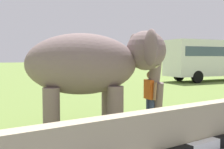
{
  "coord_description": "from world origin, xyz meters",
  "views": [
    {
      "loc": [
        -0.3,
        0.28,
        2.07
      ],
      "look_at": [
        3.81,
        6.43,
        1.6
      ],
      "focal_mm": 43.63,
      "sensor_mm": 36.0,
      "label": 1
    }
  ],
  "objects": [
    {
      "name": "person_handler",
      "position": [
        5.16,
        6.39,
        0.93
      ],
      "size": [
        0.32,
        0.66,
        1.66
      ],
      "color": "navy",
      "rests_on": "ground_plane"
    },
    {
      "name": "barrier_parapet",
      "position": [
        2.0,
        4.31,
        0.5
      ],
      "size": [
        28.0,
        0.36,
        1.0
      ],
      "primitive_type": "cube",
      "color": "tan",
      "rests_on": "ground_plane"
    },
    {
      "name": "elephant",
      "position": [
        3.55,
        6.9,
        1.84
      ],
      "size": [
        4.05,
        3.13,
        2.85
      ],
      "color": "slate",
      "rests_on": "ground_plane"
    },
    {
      "name": "bus_white",
      "position": [
        20.55,
        15.14,
        2.08
      ],
      "size": [
        9.72,
        4.03,
        3.5
      ],
      "color": "silver",
      "rests_on": "ground_plane"
    }
  ]
}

